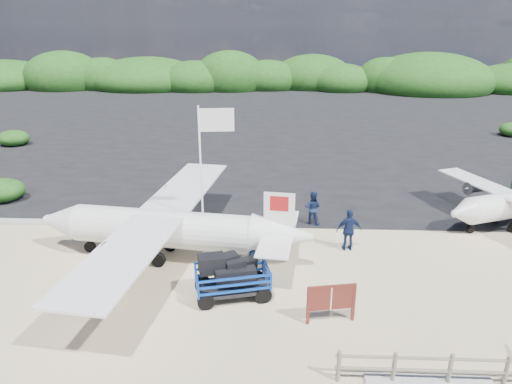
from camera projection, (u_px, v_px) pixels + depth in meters
ground at (243, 282)px, 17.45m from camera, size 160.00×160.00×0.00m
asphalt_apron at (264, 122)px, 45.55m from camera, size 90.00×50.00×0.04m
lagoon at (33, 258)px, 19.23m from camera, size 9.00×7.00×0.40m
vegetation_band at (269, 89)px, 68.97m from camera, size 124.00×8.00×4.40m
fence at (447, 384)px, 12.52m from camera, size 6.40×2.00×1.10m
baggage_cart at (233, 297)px, 16.53m from camera, size 3.14×2.25×1.41m
flagpole at (205, 264)px, 18.79m from camera, size 1.36×0.70×6.52m
signboard at (330, 322)px, 15.14m from camera, size 1.74×0.48×1.43m
crew_a at (253, 255)px, 17.91m from camera, size 0.58×0.41×1.52m
crew_b at (312, 208)px, 22.23m from camera, size 0.98×0.86×1.71m
crew_c at (349, 230)px, 19.64m from camera, size 1.14×0.57×1.88m
aircraft_large at (390, 129)px, 42.57m from camera, size 15.44×15.44×4.13m
aircraft_small at (187, 111)px, 51.59m from camera, size 9.16×9.16×2.55m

